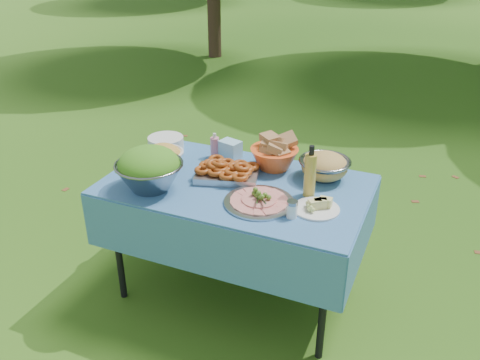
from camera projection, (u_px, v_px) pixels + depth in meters
name	position (u px, v px, depth m)	size (l,w,h in m)	color
ground	(236.00, 291.00, 3.19)	(80.00, 80.00, 0.00)	#113409
picnic_table	(236.00, 240.00, 3.02)	(1.46, 0.86, 0.76)	#71AEDA
salad_bowl	(149.00, 169.00, 2.74)	(0.37, 0.37, 0.24)	gray
pasta_bowl_white	(163.00, 155.00, 3.02)	(0.24, 0.24, 0.14)	silver
plate_stack	(166.00, 143.00, 3.25)	(0.23, 0.23, 0.08)	silver
wipes_box	(230.00, 150.00, 3.13)	(0.12, 0.09, 0.11)	#9DD6F4
sanitizer_bottle	(215.00, 145.00, 3.13)	(0.05, 0.05, 0.16)	#D47A8F
bread_bowl	(274.00, 153.00, 2.99)	(0.29, 0.29, 0.19)	#F95B22
pasta_bowl_steel	(325.00, 166.00, 2.88)	(0.29, 0.29, 0.15)	gray
fried_tray	(227.00, 171.00, 2.89)	(0.35, 0.25, 0.08)	#AAA9AE
charcuterie_platter	(259.00, 196.00, 2.63)	(0.37, 0.37, 0.08)	#AEAFB6
oil_bottle	(310.00, 171.00, 2.66)	(0.06, 0.06, 0.29)	gold
cheese_plate	(317.00, 204.00, 2.57)	(0.24, 0.24, 0.06)	silver
shaker	(292.00, 209.00, 2.51)	(0.06, 0.06, 0.09)	white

